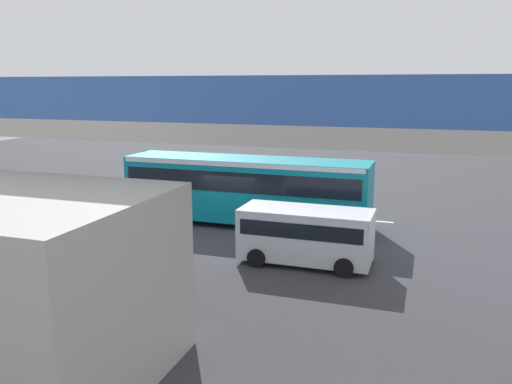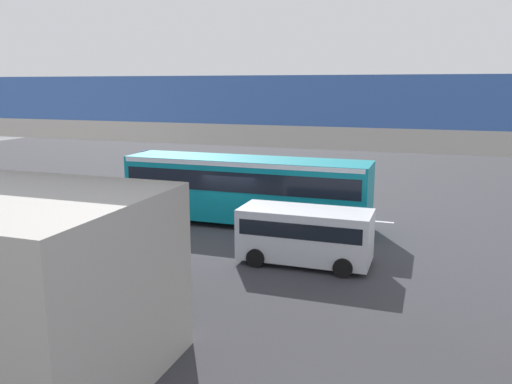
# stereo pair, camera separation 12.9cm
# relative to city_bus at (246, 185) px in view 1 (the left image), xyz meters

# --- Properties ---
(ground) EXTENTS (80.00, 80.00, 0.00)m
(ground) POSITION_rel_city_bus_xyz_m (0.36, 0.65, -1.88)
(ground) COLOR #38383D
(city_bus) EXTENTS (11.54, 2.85, 3.15)m
(city_bus) POSITION_rel_city_bus_xyz_m (0.00, 0.00, 0.00)
(city_bus) COLOR #0C8493
(city_bus) RESTS_ON ground
(parked_van) EXTENTS (4.80, 2.17, 2.05)m
(parked_van) POSITION_rel_city_bus_xyz_m (-3.93, 4.43, -0.70)
(parked_van) COLOR silver
(parked_van) RESTS_ON ground
(bicycle_black) EXTENTS (1.77, 0.44, 0.96)m
(bicycle_black) POSITION_rel_city_bus_xyz_m (10.54, 2.71, -1.51)
(bicycle_black) COLOR black
(bicycle_black) RESTS_ON ground
(bicycle_red) EXTENTS (1.77, 0.44, 0.96)m
(bicycle_red) POSITION_rel_city_bus_xyz_m (8.99, 5.29, -1.51)
(bicycle_red) COLOR black
(bicycle_red) RESTS_ON ground
(pedestrian) EXTENTS (0.38, 0.38, 1.79)m
(pedestrian) POSITION_rel_city_bus_xyz_m (4.19, 5.61, -1.00)
(pedestrian) COLOR #2D2D38
(pedestrian) RESTS_ON ground
(traffic_sign) EXTENTS (0.08, 0.60, 2.80)m
(traffic_sign) POSITION_rel_city_bus_xyz_m (7.44, -3.37, 0.01)
(traffic_sign) COLOR slate
(traffic_sign) RESTS_ON ground
(lane_dash_leftmost) EXTENTS (2.00, 0.20, 0.01)m
(lane_dash_leftmost) POSITION_rel_city_bus_xyz_m (-5.64, -2.51, -1.88)
(lane_dash_leftmost) COLOR silver
(lane_dash_leftmost) RESTS_ON ground
(lane_dash_left) EXTENTS (2.00, 0.20, 0.01)m
(lane_dash_left) POSITION_rel_city_bus_xyz_m (-1.64, -2.51, -1.88)
(lane_dash_left) COLOR silver
(lane_dash_left) RESTS_ON ground
(lane_dash_centre) EXTENTS (2.00, 0.20, 0.01)m
(lane_dash_centre) POSITION_rel_city_bus_xyz_m (2.36, -2.51, -1.88)
(lane_dash_centre) COLOR silver
(lane_dash_centre) RESTS_ON ground
(lane_dash_right) EXTENTS (2.00, 0.20, 0.01)m
(lane_dash_right) POSITION_rel_city_bus_xyz_m (6.36, -2.51, -1.88)
(lane_dash_right) COLOR silver
(lane_dash_right) RESTS_ON ground
(pedestrian_overpass) EXTENTS (25.54, 2.60, 6.69)m
(pedestrian_overpass) POSITION_rel_city_bus_xyz_m (0.36, 9.76, 3.04)
(pedestrian_overpass) COLOR #B2ADA5
(pedestrian_overpass) RESTS_ON ground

